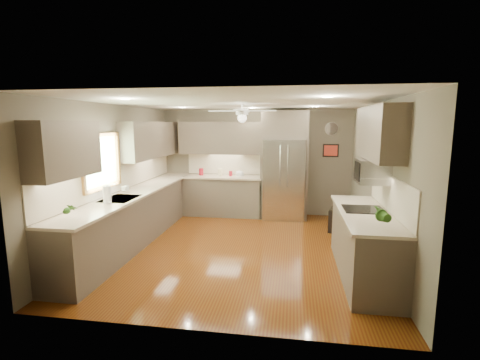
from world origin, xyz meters
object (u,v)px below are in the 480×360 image
(potted_plant_right, at_px, (381,214))
(canister_d, at_px, (231,174))
(soap_bottle, at_px, (126,188))
(microwave, at_px, (372,171))
(canister_c, at_px, (220,172))
(bowl, at_px, (240,175))
(stool, at_px, (340,220))
(potted_plant_left, at_px, (68,209))
(refrigerator, at_px, (284,167))
(canister_a, at_px, (201,172))
(paper_towel, at_px, (107,195))

(potted_plant_right, bearing_deg, canister_d, 122.93)
(soap_bottle, bearing_deg, microwave, -7.16)
(canister_c, xyz_separation_m, bowl, (0.47, 0.01, -0.06))
(bowl, relative_size, stool, 0.42)
(microwave, bearing_deg, stool, 95.22)
(canister_c, xyz_separation_m, canister_d, (0.25, 0.02, -0.03))
(potted_plant_left, distance_m, stool, 4.96)
(canister_c, bearing_deg, soap_bottle, -119.16)
(bowl, bearing_deg, refrigerator, -3.01)
(soap_bottle, distance_m, potted_plant_right, 4.28)
(canister_a, distance_m, microwave, 4.36)
(soap_bottle, bearing_deg, stool, 18.20)
(canister_d, distance_m, stool, 2.71)
(potted_plant_left, height_order, potted_plant_right, potted_plant_right)
(potted_plant_right, xyz_separation_m, paper_towel, (-3.85, 0.72, -0.03))
(soap_bottle, height_order, microwave, microwave)
(refrigerator, relative_size, stool, 4.90)
(canister_d, bearing_deg, stool, -21.94)
(canister_d, xyz_separation_m, stool, (2.41, -0.97, -0.76))
(canister_c, height_order, potted_plant_left, potted_plant_left)
(canister_d, distance_m, microwave, 3.82)
(potted_plant_right, height_order, paper_towel, potted_plant_right)
(canister_c, height_order, paper_towel, paper_towel)
(stool, bearing_deg, refrigerator, 141.97)
(canister_c, xyz_separation_m, potted_plant_left, (-1.15, -4.01, 0.05))
(soap_bottle, relative_size, potted_plant_right, 0.50)
(potted_plant_right, bearing_deg, soap_bottle, 158.47)
(potted_plant_right, distance_m, refrigerator, 3.96)
(microwave, bearing_deg, potted_plant_right, -95.29)
(soap_bottle, distance_m, potted_plant_left, 1.78)
(canister_d, xyz_separation_m, paper_towel, (-1.37, -3.12, 0.08))
(bowl, height_order, microwave, microwave)
(canister_a, distance_m, canister_c, 0.48)
(potted_plant_left, distance_m, paper_towel, 0.92)
(potted_plant_left, xyz_separation_m, potted_plant_right, (3.88, 0.20, 0.03))
(canister_c, height_order, canister_d, canister_c)
(canister_d, bearing_deg, bowl, -2.61)
(canister_c, xyz_separation_m, potted_plant_right, (2.73, -3.81, 0.08))
(stool, height_order, paper_towel, paper_towel)
(canister_c, bearing_deg, canister_a, 173.21)
(potted_plant_right, height_order, bowl, potted_plant_right)
(potted_plant_left, relative_size, bowl, 1.30)
(potted_plant_left, distance_m, refrigerator, 4.77)
(potted_plant_right, bearing_deg, microwave, 84.71)
(canister_d, xyz_separation_m, potted_plant_right, (2.48, -3.83, 0.11))
(potted_plant_right, distance_m, paper_towel, 3.92)
(canister_a, distance_m, canister_d, 0.73)
(canister_c, xyz_separation_m, refrigerator, (1.50, -0.04, 0.16))
(potted_plant_right, bearing_deg, stool, 91.33)
(canister_d, bearing_deg, refrigerator, -2.94)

